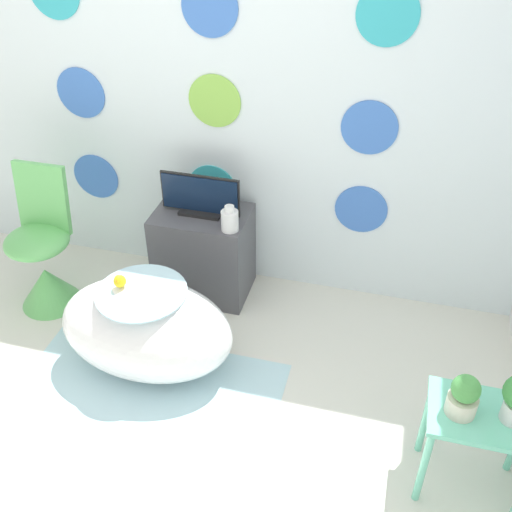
{
  "coord_description": "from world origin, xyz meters",
  "views": [
    {
      "loc": [
        1.04,
        -1.38,
        2.39
      ],
      "look_at": [
        0.46,
        0.78,
        0.78
      ],
      "focal_mm": 42.0,
      "sensor_mm": 36.0,
      "label": 1
    }
  ],
  "objects": [
    {
      "name": "tv",
      "position": [
        -0.03,
        1.39,
        0.67
      ],
      "size": [
        0.47,
        0.12,
        0.24
      ],
      "color": "black",
      "rests_on": "tv_cabinet"
    },
    {
      "name": "wall_back_dotted",
      "position": [
        0.0,
        1.64,
        1.3
      ],
      "size": [
        4.62,
        0.05,
        2.6
      ],
      "color": "white",
      "rests_on": "ground_plane"
    },
    {
      "name": "bathtub",
      "position": [
        -0.1,
        0.69,
        0.27
      ],
      "size": [
        0.92,
        0.56,
        0.53
      ],
      "color": "white",
      "rests_on": "ground_plane"
    },
    {
      "name": "rubber_duck",
      "position": [
        -0.21,
        0.69,
        0.57
      ],
      "size": [
        0.06,
        0.07,
        0.07
      ],
      "color": "yellow",
      "rests_on": "bathtub"
    },
    {
      "name": "tv_cabinet",
      "position": [
        -0.03,
        1.39,
        0.28
      ],
      "size": [
        0.55,
        0.39,
        0.56
      ],
      "color": "#4C4C51",
      "rests_on": "ground_plane"
    },
    {
      "name": "rug",
      "position": [
        -0.04,
        0.52,
        0.0
      ],
      "size": [
        1.36,
        0.72,
        0.01
      ],
      "color": "silver",
      "rests_on": "ground_plane"
    },
    {
      "name": "potted_plant_left",
      "position": [
        1.42,
        0.37,
        0.56
      ],
      "size": [
        0.12,
        0.12,
        0.19
      ],
      "color": "beige",
      "rests_on": "side_table"
    },
    {
      "name": "side_table",
      "position": [
        1.52,
        0.38,
        0.37
      ],
      "size": [
        0.45,
        0.31,
        0.47
      ],
      "color": "#72D8B7",
      "rests_on": "ground_plane"
    },
    {
      "name": "chair",
      "position": [
        -0.9,
        1.04,
        0.28
      ],
      "size": [
        0.37,
        0.37,
        0.87
      ],
      "color": "#66C166",
      "rests_on": "ground_plane"
    },
    {
      "name": "vase",
      "position": [
        0.18,
        1.27,
        0.63
      ],
      "size": [
        0.1,
        0.1,
        0.15
      ],
      "color": "white",
      "rests_on": "tv_cabinet"
    },
    {
      "name": "ground_plane",
      "position": [
        0.0,
        0.0,
        0.0
      ],
      "size": [
        12.0,
        12.0,
        0.0
      ],
      "primitive_type": "plane",
      "color": "silver"
    }
  ]
}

